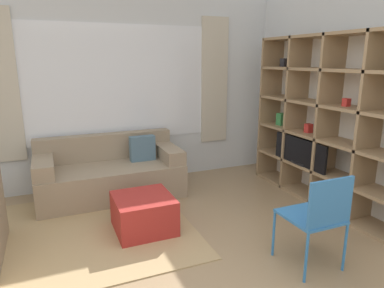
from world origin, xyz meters
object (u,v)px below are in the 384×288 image
(couch_main, at_px, (111,174))
(folding_chair, at_px, (318,213))
(shelving_unit, at_px, (329,122))
(ottoman, at_px, (144,213))

(couch_main, distance_m, folding_chair, 2.73)
(shelving_unit, bearing_deg, ottoman, 177.00)
(ottoman, bearing_deg, shelving_unit, -3.00)
(couch_main, xyz_separation_m, folding_chair, (1.33, -2.37, 0.22))
(couch_main, height_order, ottoman, couch_main)
(shelving_unit, height_order, folding_chair, shelving_unit)
(couch_main, xyz_separation_m, ottoman, (0.15, -1.13, -0.10))
(ottoman, height_order, folding_chair, folding_chair)
(ottoman, relative_size, folding_chair, 0.71)
(shelving_unit, distance_m, couch_main, 2.87)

